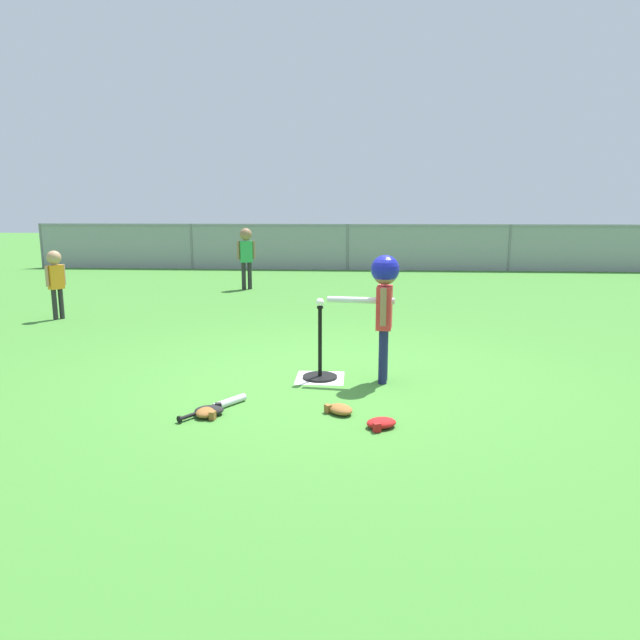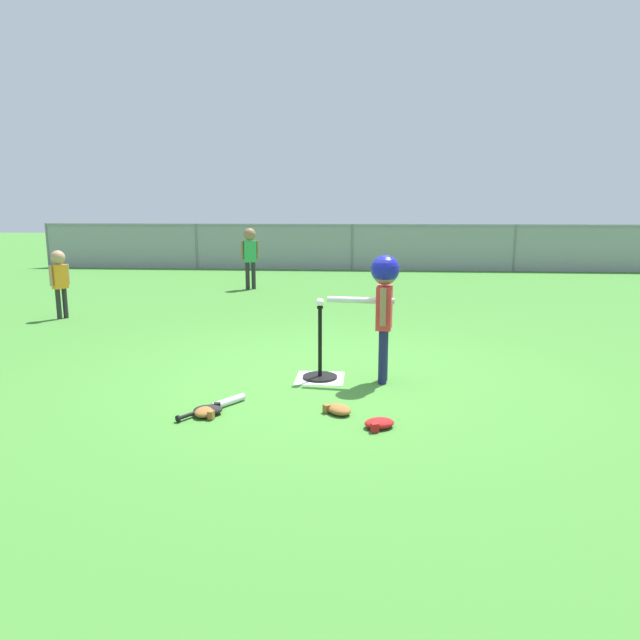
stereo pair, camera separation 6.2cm
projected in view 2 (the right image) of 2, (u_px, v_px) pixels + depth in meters
name	position (u px, v px, depth m)	size (l,w,h in m)	color
ground_plane	(325.00, 377.00, 5.36)	(60.00, 60.00, 0.00)	#3D7A2D
home_plate	(320.00, 378.00, 5.33)	(0.44, 0.44, 0.01)	white
batting_tee	(320.00, 367.00, 5.31)	(0.32, 0.32, 0.68)	black
baseball_on_tee	(320.00, 302.00, 5.20)	(0.07, 0.07, 0.07)	white
batter_child	(384.00, 293.00, 5.07)	(0.64, 0.33, 1.15)	#191E4C
fielder_near_left	(59.00, 275.00, 8.09)	(0.20, 0.25, 0.97)	#262626
fielder_deep_center	(250.00, 250.00, 11.03)	(0.33, 0.23, 1.17)	#262626
spare_bat_silver	(222.00, 404.00, 4.55)	(0.42, 0.57, 0.06)	silver
glove_by_plate	(208.00, 410.00, 4.40)	(0.25, 0.21, 0.07)	black
glove_near_bats	(338.00, 409.00, 4.41)	(0.26, 0.27, 0.07)	brown
glove_tossed_aside	(206.00, 411.00, 4.37)	(0.19, 0.24, 0.07)	brown
glove_outfield_drop	(379.00, 423.00, 4.13)	(0.26, 0.24, 0.07)	#B21919
outfield_fence	(352.00, 245.00, 14.51)	(16.06, 0.06, 1.15)	slate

